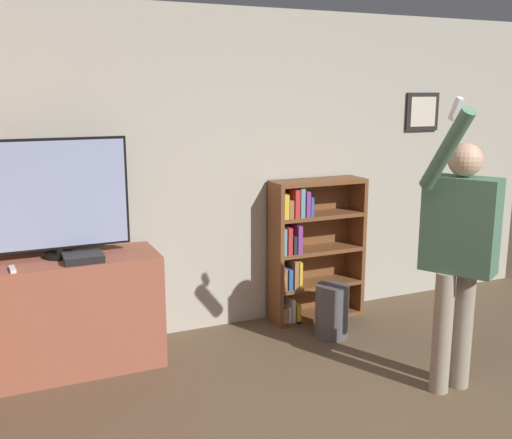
# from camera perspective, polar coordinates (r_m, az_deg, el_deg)

# --- Properties ---
(wall_back) EXTENTS (6.43, 0.09, 2.70)m
(wall_back) POSITION_cam_1_polar(r_m,az_deg,el_deg) (5.12, -2.09, 4.55)
(wall_back) COLOR #B2AD9E
(wall_back) RESTS_ON ground_plane
(tv_ledge) EXTENTS (1.38, 0.53, 0.85)m
(tv_ledge) POSITION_cam_1_polar(r_m,az_deg,el_deg) (4.64, -17.79, -8.66)
(tv_ledge) COLOR #93513D
(tv_ledge) RESTS_ON ground_plane
(television) EXTENTS (1.02, 0.22, 0.86)m
(television) POSITION_cam_1_polar(r_m,az_deg,el_deg) (4.47, -18.58, 2.04)
(television) COLOR black
(television) RESTS_ON tv_ledge
(game_console) EXTENTS (0.27, 0.23, 0.05)m
(game_console) POSITION_cam_1_polar(r_m,az_deg,el_deg) (4.40, -16.15, -3.49)
(game_console) COLOR black
(game_console) RESTS_ON tv_ledge
(remote_loose) EXTENTS (0.05, 0.14, 0.02)m
(remote_loose) POSITION_cam_1_polar(r_m,az_deg,el_deg) (4.33, -22.19, -4.40)
(remote_loose) COLOR white
(remote_loose) RESTS_ON tv_ledge
(bookshelf) EXTENTS (0.86, 0.28, 1.27)m
(bookshelf) POSITION_cam_1_polar(r_m,az_deg,el_deg) (5.36, 5.04, -2.79)
(bookshelf) COLOR brown
(bookshelf) RESTS_ON ground_plane
(person) EXTENTS (0.62, 0.58, 2.00)m
(person) POSITION_cam_1_polar(r_m,az_deg,el_deg) (4.17, 18.82, -2.16)
(person) COLOR gray
(person) RESTS_ON ground_plane
(waste_bin) EXTENTS (0.28, 0.28, 0.45)m
(waste_bin) POSITION_cam_1_polar(r_m,az_deg,el_deg) (5.11, 7.23, -8.64)
(waste_bin) COLOR #4C4C51
(waste_bin) RESTS_ON ground_plane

